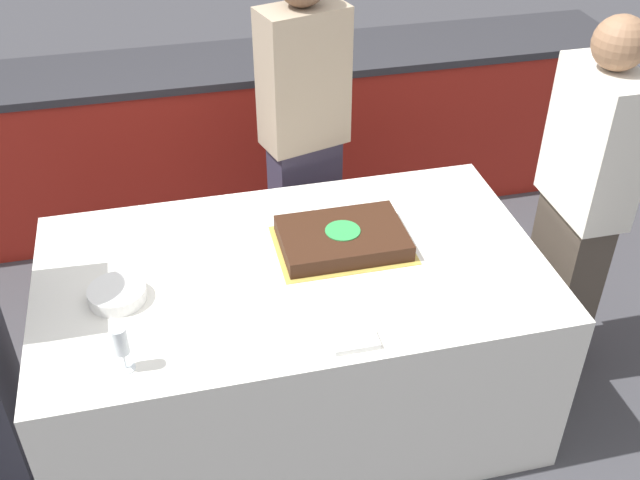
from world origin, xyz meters
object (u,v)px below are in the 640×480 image
Objects in this scene: plate_stack at (117,294)px; person_seated_right at (579,210)px; person_cutting_cake at (304,138)px; wine_glass at (121,342)px; cake at (343,238)px.

person_seated_right is (1.80, 0.05, 0.04)m from plate_stack.
person_cutting_cake is 1.03× the size of person_seated_right.
person_seated_right is (1.78, 0.40, -0.05)m from wine_glass.
plate_stack is at bearing 93.08° from wine_glass.
plate_stack is at bearing 28.00° from person_cutting_cake.
wine_glass reaches higher than plate_stack.
person_cutting_cake is (0.85, 0.81, 0.08)m from plate_stack.
plate_stack is 1.19× the size of wine_glass.
person_cutting_cake reaches higher than person_seated_right.
person_seated_right is at bearing 1.57° from plate_stack.
cake is at bearing 74.28° from person_cutting_cake.
wine_glass is (-0.83, -0.47, 0.08)m from cake.
person_seated_right reaches higher than plate_stack.
person_seated_right is (0.95, -0.08, 0.03)m from cake.
cake is 2.55× the size of plate_stack.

